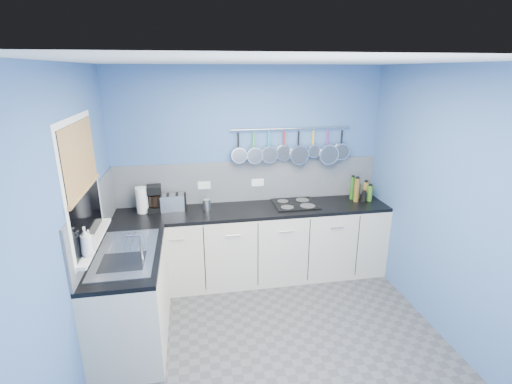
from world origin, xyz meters
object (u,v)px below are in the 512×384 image
object	(u,v)px
soap_bottle_b	(89,240)
soap_bottle_a	(86,242)
hob	(295,204)
toaster	(173,202)
coffee_maker	(155,199)
paper_towel	(142,200)
canister	(207,205)

from	to	relation	value
soap_bottle_b	soap_bottle_a	bearing A→B (deg)	-90.00
hob	toaster	bearing A→B (deg)	177.12
hob	coffee_maker	bearing A→B (deg)	177.41
soap_bottle_a	coffee_maker	distance (m)	1.39
paper_towel	canister	bearing A→B (deg)	-3.73
paper_towel	coffee_maker	world-z (taller)	coffee_maker
soap_bottle_b	canister	xyz separation A→B (m)	(0.99, 1.15, -0.17)
soap_bottle_b	hob	world-z (taller)	soap_bottle_b
paper_towel	soap_bottle_b	bearing A→B (deg)	-102.87
paper_towel	canister	distance (m)	0.73
soap_bottle_b	paper_towel	size ratio (longest dim) A/B	0.58
soap_bottle_b	coffee_maker	world-z (taller)	soap_bottle_b
toaster	canister	xyz separation A→B (m)	(0.38, -0.07, -0.03)
paper_towel	soap_bottle_a	bearing A→B (deg)	-101.94
toaster	canister	distance (m)	0.39
coffee_maker	hob	xyz separation A→B (m)	(1.64, -0.07, -0.14)
soap_bottle_a	soap_bottle_b	distance (m)	0.10
paper_towel	coffee_maker	xyz separation A→B (m)	(0.14, 0.02, 0.00)
soap_bottle_a	toaster	world-z (taller)	soap_bottle_a
toaster	hob	world-z (taller)	toaster
paper_towel	hob	world-z (taller)	paper_towel
soap_bottle_a	toaster	size ratio (longest dim) A/B	0.84
soap_bottle_a	paper_towel	bearing A→B (deg)	78.06
coffee_maker	toaster	xyz separation A→B (m)	(0.20, -0.00, -0.06)
toaster	hob	xyz separation A→B (m)	(1.44, -0.07, -0.09)
coffee_maker	hob	world-z (taller)	coffee_maker
paper_towel	canister	size ratio (longest dim) A/B	2.36
paper_towel	toaster	bearing A→B (deg)	3.92
soap_bottle_b	coffee_maker	distance (m)	1.29
paper_towel	hob	distance (m)	1.78
hob	soap_bottle_b	bearing A→B (deg)	-150.70
canister	hob	distance (m)	1.06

